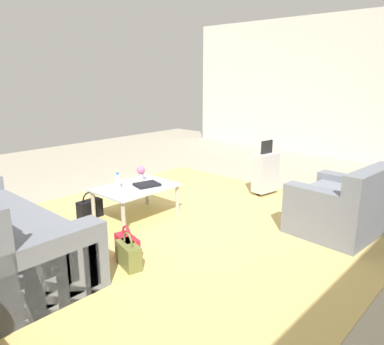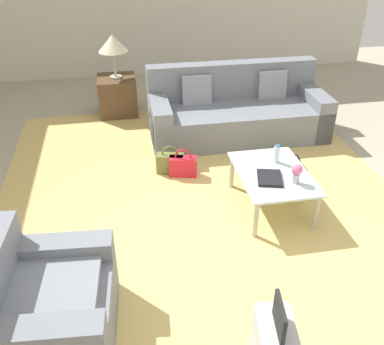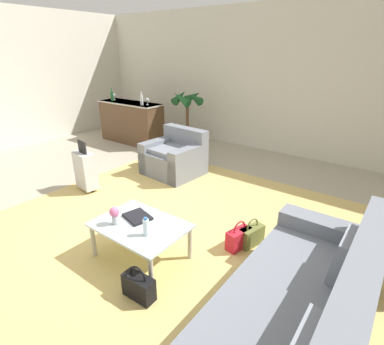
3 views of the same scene
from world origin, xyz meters
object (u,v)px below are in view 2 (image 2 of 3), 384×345
(table_lamp, at_px, (113,44))
(water_bottle, at_px, (277,154))
(coffee_table_book, at_px, (270,178))
(couch, at_px, (236,112))
(handbag_black, at_px, (295,172))
(flower_vase, at_px, (297,172))
(side_table, at_px, (118,96))
(coffee_table, at_px, (273,177))
(handbag_olive, at_px, (170,163))
(armchair, at_px, (41,311))
(handbag_red, at_px, (183,166))

(table_lamp, bearing_deg, water_bottle, -148.39)
(coffee_table_book, bearing_deg, water_bottle, -14.79)
(couch, relative_size, handbag_black, 6.67)
(flower_vase, bearing_deg, side_table, 28.65)
(couch, bearing_deg, coffee_table, 176.83)
(handbag_black, bearing_deg, handbag_olive, 71.31)
(water_bottle, relative_size, handbag_black, 0.57)
(water_bottle, relative_size, side_table, 0.36)
(armchair, distance_m, handbag_olive, 2.50)
(water_bottle, distance_m, flower_vase, 0.42)
(table_lamp, bearing_deg, couch, -121.88)
(side_table, bearing_deg, water_bottle, -148.39)
(flower_vase, distance_m, handbag_red, 1.45)
(couch, bearing_deg, table_lamp, 58.12)
(coffee_table, relative_size, handbag_black, 2.78)
(couch, height_order, armchair, couch)
(armchair, xyz_separation_m, coffee_table, (1.29, -2.17, 0.08))
(table_lamp, bearing_deg, handbag_black, -140.82)
(couch, relative_size, coffee_table, 2.40)
(handbag_black, height_order, handbag_olive, same)
(armchair, distance_m, water_bottle, 2.73)
(armchair, xyz_separation_m, flower_vase, (1.07, -2.32, 0.26))
(flower_vase, distance_m, side_table, 3.45)
(handbag_red, distance_m, handbag_olive, 0.17)
(table_lamp, bearing_deg, flower_vase, -151.35)
(couch, xyz_separation_m, flower_vase, (-2.02, -0.05, 0.24))
(handbag_red, bearing_deg, handbag_black, -106.66)
(coffee_table_book, height_order, side_table, side_table)
(flower_vase, relative_size, handbag_olive, 0.57)
(water_bottle, xyz_separation_m, handbag_olive, (0.69, 1.05, -0.39))
(coffee_table, xyz_separation_m, handbag_olive, (0.89, 0.95, -0.25))
(handbag_black, bearing_deg, coffee_table, 133.11)
(flower_vase, bearing_deg, table_lamp, 28.65)
(coffee_table_book, distance_m, handbag_olive, 1.37)
(handbag_red, height_order, handbag_black, same)
(armchair, bearing_deg, handbag_olive, -29.16)
(couch, distance_m, handbag_red, 1.37)
(coffee_table, xyz_separation_m, flower_vase, (-0.22, -0.15, 0.18))
(handbag_olive, bearing_deg, handbag_red, -124.32)
(coffee_table, bearing_deg, flower_vase, -145.71)
(coffee_table, height_order, handbag_olive, coffee_table)
(couch, xyz_separation_m, armchair, (-3.10, 2.27, -0.02))
(couch, bearing_deg, handbag_red, 138.18)
(water_bottle, bearing_deg, coffee_table, 153.43)
(couch, height_order, water_bottle, couch)
(water_bottle, xyz_separation_m, handbag_red, (0.59, 0.91, -0.39))
(handbag_red, height_order, handbag_olive, same)
(armchair, relative_size, flower_vase, 5.08)
(armchair, height_order, handbag_olive, armchair)
(coffee_table_book, relative_size, side_table, 0.52)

